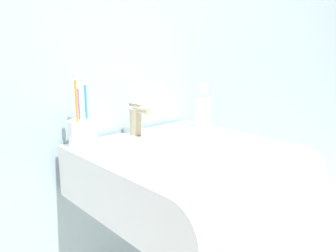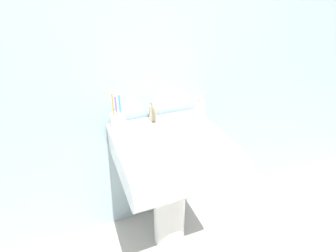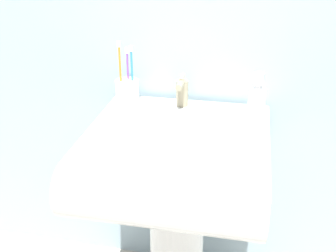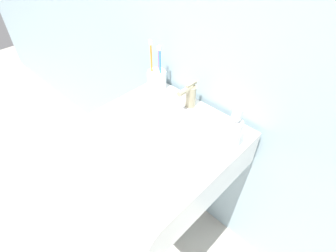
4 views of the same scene
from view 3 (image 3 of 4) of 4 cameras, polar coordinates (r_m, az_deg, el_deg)
The scene contains 5 objects.
sink_pedestal at distance 1.54m, azimuth 1.18°, elevation -16.06°, with size 0.19×0.19×0.61m, color white.
sink_basin at distance 1.27m, azimuth 0.84°, elevation -4.97°, with size 0.55×0.57×0.16m.
faucet at distance 1.43m, azimuth 1.90°, elevation 4.75°, with size 0.04×0.10×0.11m.
toothbrush_cup at distance 1.48m, azimuth -5.55°, elevation 4.94°, with size 0.08×0.08×0.22m.
soap_bottle at distance 1.34m, azimuth 11.90°, elevation 3.16°, with size 0.05×0.05×0.16m.
Camera 3 is at (0.20, -1.13, 1.34)m, focal length 45.00 mm.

